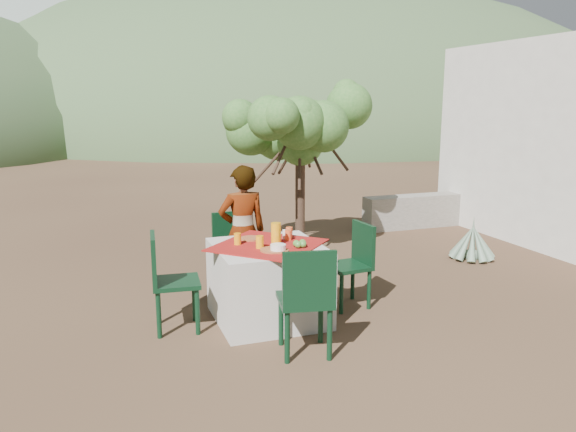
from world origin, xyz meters
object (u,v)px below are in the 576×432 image
Objects in this scene: chair_near at (307,297)px; chair_left at (167,277)px; person at (243,232)px; shrub_tree at (303,136)px; chair_far at (232,246)px; chair_right at (354,261)px; juice_pitcher at (276,234)px; table at (268,282)px; agave at (472,243)px.

chair_near is 1.40m from chair_left.
shrub_tree reaches higher than person.
person is at bearing -88.23° from chair_far.
shrub_tree reaches higher than chair_right.
chair_near is 4.45× the size of juice_pitcher.
chair_near is at bearing -48.23° from chair_right.
table is 1.97× the size of agave.
chair_far is 2.00m from chair_near.
table is at bearing 158.34° from juice_pitcher.
shrub_tree is at bearing -99.75° from chair_near.
agave is (3.33, 0.39, -0.51)m from person.
chair_left is at bearing -134.18° from chair_far.
chair_right reaches higher than chair_far.
table is 1.49× the size of chair_far.
table is at bearing -89.13° from chair_far.
chair_left is at bearing 177.09° from table.
chair_left is 1.16m from person.
juice_pitcher reaches higher than chair_left.
chair_near is 1.03× the size of chair_left.
chair_near is 1.44× the size of agave.
shrub_tree is at bearing -132.13° from person.
shrub_tree is (1.16, 3.13, 1.12)m from chair_near.
chair_right is 4.11× the size of juice_pitcher.
person is at bearing -47.61° from chair_left.
chair_far is at bearing 94.95° from table.
table is 0.50m from juice_pitcher.
juice_pitcher is at bearing -80.95° from chair_near.
chair_right is (0.91, 0.97, -0.04)m from chair_near.
chair_far is (-0.09, 1.09, 0.10)m from table.
agave is 3.08× the size of juice_pitcher.
juice_pitcher is at bearing -160.23° from agave.
juice_pitcher is (0.17, -1.12, 0.39)m from chair_far.
chair_far is 4.05× the size of juice_pitcher.
chair_far is at bearing 98.57° from juice_pitcher.
table is 0.97m from chair_right.
chair_right is 2.46m from shrub_tree.
chair_right is (1.93, 0.01, -0.03)m from chair_left.
juice_pitcher is (0.13, -0.77, 0.14)m from person.
chair_right is 0.60× the size of person.
chair_left is at bearing 175.68° from juice_pitcher.
chair_near is at bearing -147.79° from agave.
shrub_tree is at bearing -39.79° from chair_left.
agave is (4.24, 1.07, -0.29)m from chair_left.
table is at bearing -118.66° from shrub_tree.
person is at bearing -173.40° from agave.
chair_right is at bearing -96.59° from shrub_tree.
agave is at bearing -3.51° from chair_far.
shrub_tree reaches higher than chair_near.
shrub_tree is at bearing 168.38° from chair_right.
table is at bearing -87.54° from chair_left.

